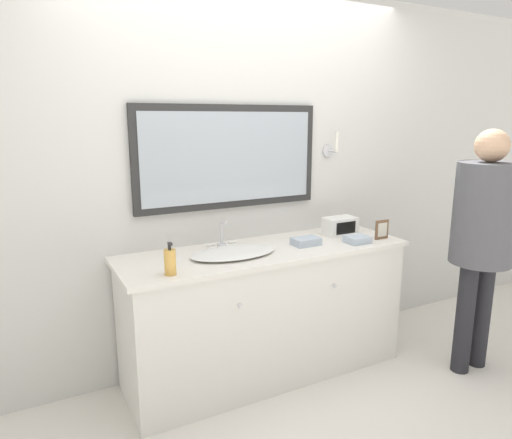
# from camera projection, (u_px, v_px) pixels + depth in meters

# --- Properties ---
(ground_plane) EXTENTS (14.00, 14.00, 0.00)m
(ground_plane) POSITION_uv_depth(u_px,v_px,m) (292.00, 397.00, 2.83)
(ground_plane) COLOR silver
(wall_back) EXTENTS (8.00, 0.18, 2.55)m
(wall_back) POSITION_uv_depth(u_px,v_px,m) (243.00, 180.00, 3.12)
(wall_back) COLOR silver
(wall_back) RESTS_ON ground_plane
(vanity_counter) EXTENTS (1.90, 0.61, 0.87)m
(vanity_counter) POSITION_uv_depth(u_px,v_px,m) (266.00, 312.00, 3.02)
(vanity_counter) COLOR silver
(vanity_counter) RESTS_ON ground_plane
(sink_basin) EXTENTS (0.55, 0.36, 0.19)m
(sink_basin) POSITION_uv_depth(u_px,v_px,m) (233.00, 252.00, 2.79)
(sink_basin) COLOR white
(sink_basin) RESTS_ON vanity_counter
(soap_bottle) EXTENTS (0.06, 0.06, 0.18)m
(soap_bottle) POSITION_uv_depth(u_px,v_px,m) (170.00, 262.00, 2.43)
(soap_bottle) COLOR gold
(soap_bottle) RESTS_ON vanity_counter
(appliance_box) EXTENTS (0.23, 0.14, 0.13)m
(appliance_box) POSITION_uv_depth(u_px,v_px,m) (340.00, 226.00, 3.27)
(appliance_box) COLOR white
(appliance_box) RESTS_ON vanity_counter
(picture_frame) EXTENTS (0.11, 0.01, 0.13)m
(picture_frame) POSITION_uv_depth(u_px,v_px,m) (382.00, 230.00, 3.15)
(picture_frame) COLOR brown
(picture_frame) RESTS_ON vanity_counter
(hand_towel_near_sink) EXTENTS (0.15, 0.13, 0.05)m
(hand_towel_near_sink) POSITION_uv_depth(u_px,v_px,m) (357.00, 239.00, 3.06)
(hand_towel_near_sink) COLOR #A8B7C6
(hand_towel_near_sink) RESTS_ON vanity_counter
(hand_towel_far_corner) EXTENTS (0.18, 0.12, 0.05)m
(hand_towel_far_corner) POSITION_uv_depth(u_px,v_px,m) (306.00, 241.00, 3.01)
(hand_towel_far_corner) COLOR #A8B7C6
(hand_towel_far_corner) RESTS_ON vanity_counter
(person) EXTENTS (0.39, 0.39, 1.63)m
(person) POSITION_uv_depth(u_px,v_px,m) (483.00, 226.00, 2.95)
(person) COLOR #232328
(person) RESTS_ON ground_plane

